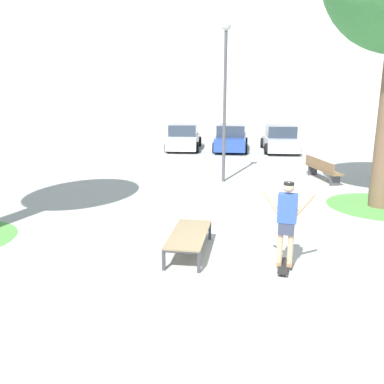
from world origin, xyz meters
TOP-DOWN VIEW (x-y plane):
  - ground_plane at (0.00, 0.00)m, footprint 120.00×120.00m
  - building_facade at (-2.21, 30.29)m, footprint 42.97×4.00m
  - skate_box at (-0.58, 0.61)m, footprint 0.97×1.97m
  - skateboard at (1.34, -0.14)m, footprint 0.39×0.82m
  - skater at (1.34, -0.14)m, footprint 0.99×0.36m
  - grass_patch_near_right at (5.06, 4.54)m, footprint 3.13×3.13m
  - car_white at (-1.70, 16.34)m, footprint 2.02×4.25m
  - car_blue at (1.07, 16.04)m, footprint 2.20×4.33m
  - car_silver at (3.84, 15.79)m, footprint 2.04×4.26m
  - park_bench at (4.25, 8.17)m, footprint 0.89×2.44m
  - light_post at (0.38, 7.77)m, footprint 0.36×0.36m

SIDE VIEW (x-z plane):
  - ground_plane at x=0.00m, z-range 0.00..0.00m
  - grass_patch_near_right at x=5.06m, z-range 0.00..0.01m
  - skateboard at x=1.34m, z-range 0.03..0.12m
  - skate_box at x=-0.58m, z-range 0.18..0.64m
  - park_bench at x=4.25m, z-range 0.03..0.86m
  - car_white at x=-1.70m, z-range -0.06..1.44m
  - car_blue at x=1.07m, z-range -0.06..1.44m
  - car_silver at x=3.84m, z-range -0.06..1.44m
  - skater at x=1.34m, z-range 0.22..1.92m
  - light_post at x=0.38m, z-range 0.91..6.74m
  - building_facade at x=-2.21m, z-range 0.00..12.81m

